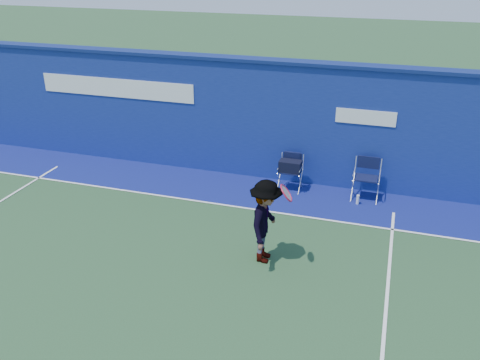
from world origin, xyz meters
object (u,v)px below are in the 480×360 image
(directors_chair_right, at_px, (365,187))
(tennis_player, at_px, (266,221))
(directors_chair_left, at_px, (290,175))
(water_bottle, at_px, (358,200))

(directors_chair_right, distance_m, tennis_player, 3.70)
(directors_chair_left, relative_size, water_bottle, 3.83)
(tennis_player, bearing_deg, directors_chair_right, 63.69)
(water_bottle, bearing_deg, tennis_player, -117.18)
(directors_chair_left, xyz_separation_m, water_bottle, (1.71, -0.33, -0.27))
(directors_chair_left, relative_size, directors_chair_right, 0.92)
(directors_chair_left, height_order, directors_chair_right, directors_chair_right)
(directors_chair_right, height_order, water_bottle, directors_chair_right)
(water_bottle, distance_m, tennis_player, 3.35)
(directors_chair_right, bearing_deg, tennis_player, -116.31)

